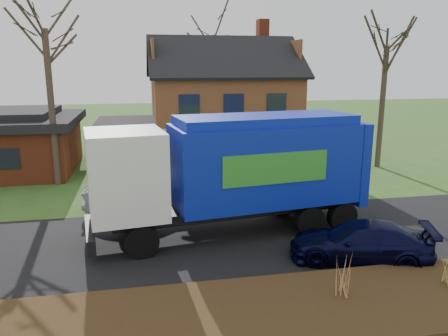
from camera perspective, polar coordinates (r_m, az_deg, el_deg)
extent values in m
plane|color=#30531B|center=(16.42, 1.91, -9.20)|extent=(120.00, 120.00, 0.00)
cube|color=black|center=(16.42, 1.91, -9.17)|extent=(80.00, 7.00, 0.02)
cube|color=#312010|center=(11.80, 7.91, -18.18)|extent=(80.00, 3.50, 0.30)
cube|color=beige|center=(29.70, -0.29, 3.77)|extent=(9.00, 7.50, 2.70)
cube|color=#5B2B1A|center=(29.36, -0.29, 9.07)|extent=(9.00, 7.50, 2.80)
cube|color=#993D21|center=(31.02, 5.05, 17.31)|extent=(0.70, 0.90, 1.60)
cube|color=beige|center=(28.73, -12.36, 3.03)|extent=(3.50, 5.50, 2.60)
cube|color=black|center=(28.51, -12.50, 5.84)|extent=(3.90, 5.90, 0.24)
cylinder|color=black|center=(14.94, -10.72, -9.41)|extent=(1.19, 0.54, 1.15)
cylinder|color=black|center=(17.09, -11.83, -6.50)|extent=(1.19, 0.54, 1.15)
cylinder|color=black|center=(16.87, 11.07, -6.73)|extent=(1.19, 0.54, 1.15)
cylinder|color=black|center=(18.80, 7.59, -4.49)|extent=(1.19, 0.54, 1.15)
cylinder|color=black|center=(17.59, 15.17, -6.11)|extent=(1.19, 0.54, 1.15)
cylinder|color=black|center=(19.45, 11.40, -4.02)|extent=(1.19, 0.54, 1.15)
cube|color=black|center=(16.75, 1.88, -5.31)|extent=(9.58, 2.59, 0.39)
cube|color=white|center=(15.36, -12.69, -0.71)|extent=(2.89, 3.07, 2.98)
cube|color=black|center=(15.26, -17.25, -0.45)|extent=(0.41, 2.42, 0.99)
cube|color=black|center=(15.90, -17.10, -8.22)|extent=(0.64, 2.77, 0.50)
cube|color=#0D20A1|center=(16.67, 5.30, 0.66)|extent=(7.26, 3.67, 2.98)
cube|color=#0D20A1|center=(16.39, 5.43, 6.31)|extent=(6.89, 3.30, 0.33)
cube|color=#0D20A1|center=(18.42, 15.55, 1.09)|extent=(0.76, 2.84, 3.20)
cube|color=#31872C|center=(15.34, 6.86, -0.07)|extent=(3.94, 0.58, 1.10)
cube|color=#31872C|center=(17.85, 3.01, 1.91)|extent=(3.94, 0.58, 1.10)
imported|color=#B3B6BB|center=(19.48, -10.48, -3.19)|extent=(5.10, 2.09, 1.64)
imported|color=black|center=(15.10, 17.36, -9.21)|extent=(4.89, 3.24, 1.32)
cylinder|color=#443528|center=(24.52, -21.58, 7.13)|extent=(0.33, 0.33, 8.06)
cylinder|color=#423627|center=(28.77, 19.91, 7.33)|extent=(0.34, 0.34, 7.34)
cylinder|color=#413027|center=(35.97, -1.23, 10.16)|extent=(0.33, 0.33, 8.59)
cone|color=tan|center=(12.34, 15.50, -13.47)|extent=(0.04, 0.04, 1.06)
cone|color=tan|center=(12.27, 14.78, -13.58)|extent=(0.04, 0.04, 1.06)
cone|color=tan|center=(12.41, 16.21, -13.36)|extent=(0.04, 0.04, 1.06)
cone|color=tan|center=(12.44, 15.22, -13.21)|extent=(0.04, 0.04, 1.06)
cone|color=tan|center=(12.23, 15.78, -13.73)|extent=(0.04, 0.04, 1.06)
cone|color=#A7934A|center=(13.91, 26.96, -11.59)|extent=(0.04, 0.04, 0.94)
cone|color=#A7934A|center=(14.10, 27.17, -11.27)|extent=(0.04, 0.04, 0.94)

